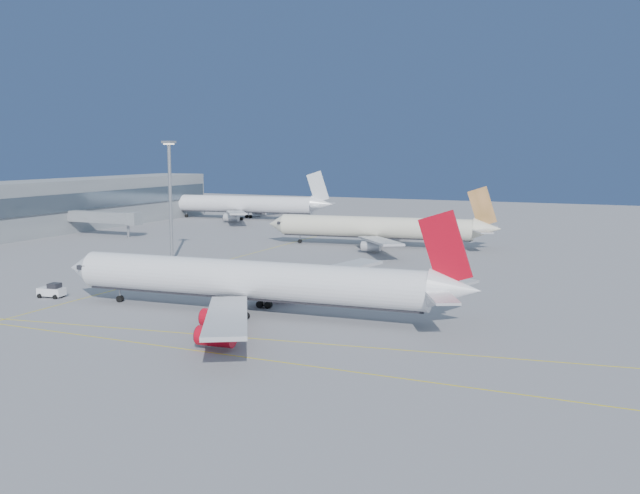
{
  "coord_description": "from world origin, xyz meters",
  "views": [
    {
      "loc": [
        40.82,
        -83.27,
        23.76
      ],
      "look_at": [
        -9.18,
        28.72,
        7.0
      ],
      "focal_mm": 40.0,
      "sensor_mm": 36.0,
      "label": 1
    }
  ],
  "objects_px": {
    "airliner_third": "(245,204)",
    "pushback_tug": "(52,291)",
    "airliner_virgin": "(255,281)",
    "light_mast": "(170,191)",
    "airliner_etihad": "(380,228)"
  },
  "relations": [
    {
      "from": "airliner_third",
      "to": "airliner_etihad",
      "type": "bearing_deg",
      "value": -43.41
    },
    {
      "from": "light_mast",
      "to": "pushback_tug",
      "type": "bearing_deg",
      "value": -84.06
    },
    {
      "from": "pushback_tug",
      "to": "light_mast",
      "type": "distance_m",
      "value": 40.92
    },
    {
      "from": "airliner_etihad",
      "to": "pushback_tug",
      "type": "distance_m",
      "value": 84.9
    },
    {
      "from": "airliner_etihad",
      "to": "airliner_virgin",
      "type": "bearing_deg",
      "value": -91.04
    },
    {
      "from": "airliner_third",
      "to": "light_mast",
      "type": "height_order",
      "value": "light_mast"
    },
    {
      "from": "airliner_third",
      "to": "pushback_tug",
      "type": "height_order",
      "value": "airliner_third"
    },
    {
      "from": "airliner_third",
      "to": "pushback_tug",
      "type": "xyz_separation_m",
      "value": [
        37.55,
        -127.41,
        -4.03
      ]
    },
    {
      "from": "pushback_tug",
      "to": "airliner_etihad",
      "type": "bearing_deg",
      "value": 62.55
    },
    {
      "from": "airliner_virgin",
      "to": "light_mast",
      "type": "bearing_deg",
      "value": 134.77
    },
    {
      "from": "airliner_virgin",
      "to": "light_mast",
      "type": "xyz_separation_m",
      "value": [
        -39.89,
        34.95,
        10.28
      ]
    },
    {
      "from": "airliner_etihad",
      "to": "pushback_tug",
      "type": "height_order",
      "value": "airliner_etihad"
    },
    {
      "from": "airliner_virgin",
      "to": "light_mast",
      "type": "distance_m",
      "value": 54.03
    },
    {
      "from": "airliner_virgin",
      "to": "light_mast",
      "type": "height_order",
      "value": "light_mast"
    },
    {
      "from": "airliner_third",
      "to": "pushback_tug",
      "type": "distance_m",
      "value": 132.89
    }
  ]
}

